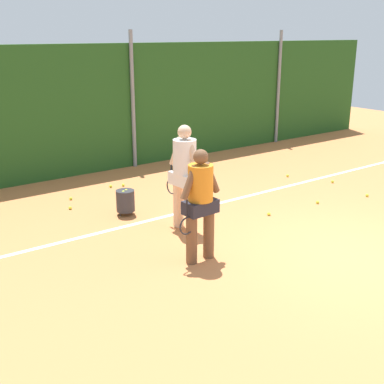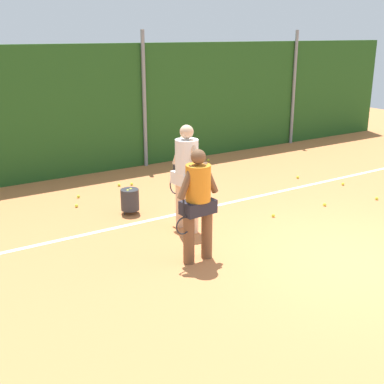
{
  "view_description": "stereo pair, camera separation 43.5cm",
  "coord_description": "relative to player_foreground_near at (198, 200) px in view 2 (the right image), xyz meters",
  "views": [
    {
      "loc": [
        -6.39,
        -4.44,
        3.42
      ],
      "look_at": [
        -1.79,
        1.87,
        0.92
      ],
      "focal_mm": 46.65,
      "sensor_mm": 36.0,
      "label": 1
    },
    {
      "loc": [
        -6.03,
        -4.69,
        3.42
      ],
      "look_at": [
        -1.79,
        1.87,
        0.92
      ],
      "focal_mm": 46.65,
      "sensor_mm": 36.0,
      "label": 2
    }
  ],
  "objects": [
    {
      "name": "fence_post_center",
      "position": [
        2.07,
        5.64,
        0.75
      ],
      "size": [
        0.1,
        0.1,
        3.49
      ],
      "primitive_type": "cylinder",
      "color": "gray",
      "rests_on": "ground_plane"
    },
    {
      "name": "player_foreground_near",
      "position": [
        0.0,
        0.0,
        0.0
      ],
      "size": [
        0.82,
        0.38,
        1.78
      ],
      "rotation": [
        0.0,
        0.0,
        3.19
      ],
      "color": "brown",
      "rests_on": "ground_plane"
    },
    {
      "name": "tennis_ball_2",
      "position": [
        5.09,
        1.51,
        -0.97
      ],
      "size": [
        0.07,
        0.07,
        0.07
      ],
      "primitive_type": "sphere",
      "color": "#CCDB33",
      "rests_on": "ground_plane"
    },
    {
      "name": "tennis_ball_5",
      "position": [
        3.74,
        5.11,
        -0.97
      ],
      "size": [
        0.07,
        0.07,
        0.07
      ],
      "primitive_type": "sphere",
      "color": "#CCDB33",
      "rests_on": "ground_plane"
    },
    {
      "name": "tennis_ball_11",
      "position": [
        -0.46,
        3.99,
        -0.97
      ],
      "size": [
        0.07,
        0.07,
        0.07
      ],
      "primitive_type": "sphere",
      "color": "#CCDB33",
      "rests_on": "ground_plane"
    },
    {
      "name": "court_baseline_paint",
      "position": [
        2.07,
        1.94,
        -1.0
      ],
      "size": [
        13.38,
        0.1,
        0.01
      ],
      "primitive_type": "cube",
      "color": "white",
      "rests_on": "ground_plane"
    },
    {
      "name": "tennis_ball_4",
      "position": [
        2.29,
        0.8,
        -0.97
      ],
      "size": [
        0.07,
        0.07,
        0.07
      ],
      "primitive_type": "sphere",
      "color": "#CCDB33",
      "rests_on": "ground_plane"
    },
    {
      "name": "hedge_fence_backdrop",
      "position": [
        2.07,
        5.81,
        0.59
      ],
      "size": [
        18.32,
        0.25,
        3.17
      ],
      "primitive_type": "cube",
      "color": "#23511E",
      "rests_on": "ground_plane"
    },
    {
      "name": "player_midcourt",
      "position": [
        0.56,
        1.2,
        0.07
      ],
      "size": [
        0.41,
        0.86,
        1.91
      ],
      "rotation": [
        0.0,
        0.0,
        1.64
      ],
      "color": "beige",
      "rests_on": "ground_plane"
    },
    {
      "name": "tennis_ball_3",
      "position": [
        4.61,
        2.5,
        -0.97
      ],
      "size": [
        0.07,
        0.07,
        0.07
      ],
      "primitive_type": "sphere",
      "color": "#CCDB33",
      "rests_on": "ground_plane"
    },
    {
      "name": "ball_hopper",
      "position": [
        0.05,
        2.49,
        -0.71
      ],
      "size": [
        0.36,
        0.36,
        0.51
      ],
      "color": "#2D2D33",
      "rests_on": "ground_plane"
    },
    {
      "name": "tennis_ball_0",
      "position": [
        3.62,
        0.71,
        -0.97
      ],
      "size": [
        0.07,
        0.07,
        0.07
      ],
      "primitive_type": "sphere",
      "color": "#CCDB33",
      "rests_on": "ground_plane"
    },
    {
      "name": "fence_post_right",
      "position": [
        7.35,
        5.64,
        0.75
      ],
      "size": [
        0.1,
        0.1,
        3.49
      ],
      "primitive_type": "cylinder",
      "color": "gray",
      "rests_on": "ground_plane"
    },
    {
      "name": "tennis_ball_7",
      "position": [
        0.92,
        4.2,
        -0.97
      ],
      "size": [
        0.07,
        0.07,
        0.07
      ],
      "primitive_type": "sphere",
      "color": "#CCDB33",
      "rests_on": "ground_plane"
    },
    {
      "name": "ground_plane",
      "position": [
        2.07,
        0.81,
        -1.0
      ],
      "size": [
        28.18,
        28.18,
        0.0
      ],
      "primitive_type": "plane",
      "color": "#C67542"
    },
    {
      "name": "tennis_ball_1",
      "position": [
        1.16,
        2.33,
        -0.97
      ],
      "size": [
        0.07,
        0.07,
        0.07
      ],
      "primitive_type": "sphere",
      "color": "#CCDB33",
      "rests_on": "ground_plane"
    },
    {
      "name": "tennis_ball_8",
      "position": [
        4.86,
        0.38,
        -0.97
      ],
      "size": [
        0.07,
        0.07,
        0.07
      ],
      "primitive_type": "sphere",
      "color": "#CCDB33",
      "rests_on": "ground_plane"
    },
    {
      "name": "tennis_ball_10",
      "position": [
        0.64,
        4.29,
        -0.97
      ],
      "size": [
        0.07,
        0.07,
        0.07
      ],
      "primitive_type": "sphere",
      "color": "#CCDB33",
      "rests_on": "ground_plane"
    },
    {
      "name": "tennis_ball_12",
      "position": [
        -0.71,
        3.43,
        -0.97
      ],
      "size": [
        0.07,
        0.07,
        0.07
      ],
      "primitive_type": "sphere",
      "color": "#CCDB33",
      "rests_on": "ground_plane"
    }
  ]
}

